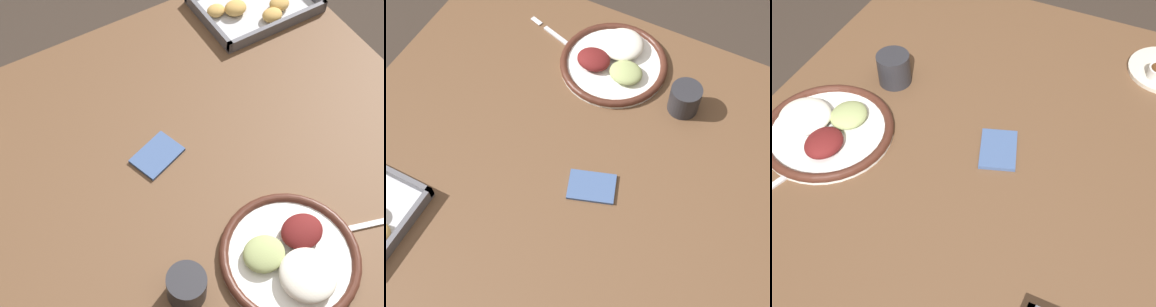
{
  "view_description": "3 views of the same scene",
  "coord_description": "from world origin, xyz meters",
  "views": [
    {
      "loc": [
        -0.3,
        -0.55,
        1.73
      ],
      "look_at": [
        0.02,
        0.0,
        0.75
      ],
      "focal_mm": 50.0,
      "sensor_mm": 36.0,
      "label": 1
    },
    {
      "loc": [
        -0.27,
        0.57,
        1.81
      ],
      "look_at": [
        0.02,
        0.0,
        0.75
      ],
      "focal_mm": 50.0,
      "sensor_mm": 36.0,
      "label": 2
    },
    {
      "loc": [
        0.66,
        0.3,
        1.56
      ],
      "look_at": [
        0.02,
        0.0,
        0.75
      ],
      "focal_mm": 50.0,
      "sensor_mm": 36.0,
      "label": 3
    }
  ],
  "objects": [
    {
      "name": "drinking_cup",
      "position": [
        -0.14,
        -0.26,
        0.75
      ],
      "size": [
        0.08,
        0.08,
        0.08
      ],
      "color": "#28282D",
      "rests_on": "dining_table"
    },
    {
      "name": "dining_table",
      "position": [
        0.0,
        0.0,
        0.62
      ],
      "size": [
        1.2,
        0.98,
        0.72
      ],
      "color": "brown",
      "rests_on": "ground_plane"
    },
    {
      "name": "dinner_plate",
      "position": [
        0.07,
        -0.3,
        0.73
      ],
      "size": [
        0.28,
        0.28,
        0.05
      ],
      "color": "white",
      "rests_on": "dining_table"
    },
    {
      "name": "napkin",
      "position": [
        -0.04,
        0.05,
        0.72
      ],
      "size": [
        0.13,
        0.11,
        0.01
      ],
      "color": "#3F598C",
      "rests_on": "dining_table"
    }
  ]
}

